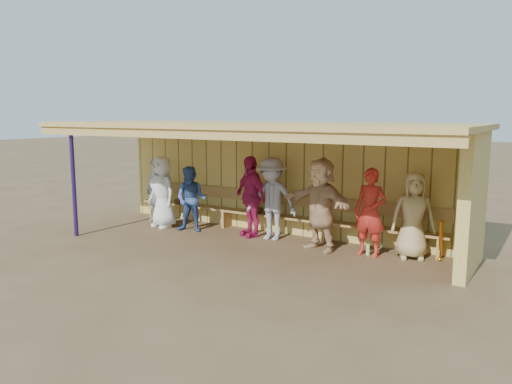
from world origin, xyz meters
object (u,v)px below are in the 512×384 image
Objects in this scene: player_c at (191,199)px; player_a at (155,190)px; player_g at (370,212)px; bench at (274,211)px; player_d at (250,196)px; player_f at (320,204)px; player_h at (413,216)px; player_e at (272,199)px; player_b at (162,192)px.

player_a is at bearing 147.79° from player_c.
player_g is at bearing -14.92° from player_c.
player_c is at bearing -154.40° from bench.
player_f is at bearing 17.46° from player_d.
player_f is 1.13× the size of player_h.
player_d is at bearing -125.14° from bench.
player_d is at bearing 159.38° from player_h.
player_e is 0.96× the size of player_f.
player_b is at bearing -25.26° from player_a.
player_c is 0.84× the size of player_d.
player_e reaches higher than player_g.
player_a is at bearing -155.26° from player_d.
player_f reaches higher than player_g.
bench is (-0.22, 0.48, -0.35)m from player_e.
player_f is 0.24× the size of bench.
player_e is at bearing -65.41° from bench.
player_h reaches higher than bench.
player_f is (4.61, -0.24, 0.13)m from player_a.
player_b reaches higher than player_g.
player_e is at bearing 160.03° from player_h.
player_e is (1.93, 0.34, 0.13)m from player_c.
player_h is at bearing 17.16° from player_b.
player_c is 0.85× the size of player_e.
player_b is 0.96× the size of player_d.
bench is (0.33, 0.47, -0.36)m from player_d.
player_f reaches higher than player_b.
player_a is 0.86× the size of player_f.
player_f reaches higher than player_d.
bench is (-2.42, 0.57, -0.31)m from player_g.
player_a is at bearing -162.01° from player_f.
player_b is 0.96× the size of player_e.
player_d is at bearing 174.40° from player_e.
player_b reaches higher than player_c.
player_h reaches higher than player_c.
player_c is 3.17m from player_f.
player_g is (2.75, -0.10, -0.05)m from player_d.
player_e reaches higher than player_a.
player_a is at bearing -177.87° from player_g.
player_c is 0.20× the size of bench.
player_c is 0.89× the size of player_g.
player_d is at bearing -178.92° from player_g.
player_g is 0.22× the size of bench.
player_g is at bearing 22.67° from player_d.
player_b is 2.72m from bench.
player_b is 5.00m from player_g.
player_b reaches higher than bench.
player_b is at bearing 162.97° from player_c.
player_g reaches higher than player_a.
player_g is (0.97, 0.13, -0.08)m from player_f.
player_b is 0.92× the size of player_f.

